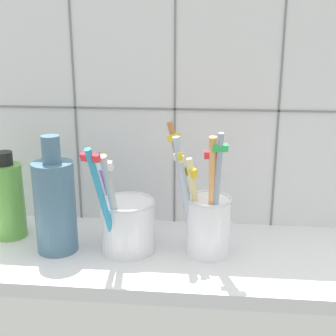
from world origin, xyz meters
TOP-DOWN VIEW (x-y plane):
  - counter_slab at (0.00, 0.00)cm, footprint 64.00×22.00cm
  - tile_wall_back at (-0.00, 12.00)cm, footprint 64.00×2.20cm
  - toothbrush_cup_left at (-6.01, 0.04)cm, footprint 9.74×13.11cm
  - toothbrush_cup_right at (5.45, -0.01)cm, footprint 9.59×8.12cm
  - ceramic_vase at (-16.03, -1.11)cm, footprint 5.84×5.84cm
  - soap_bottle at (-24.94, 2.80)cm, footprint 4.99×4.99cm

SIDE VIEW (x-z plane):
  - counter_slab at x=0.00cm, z-range 0.00..2.00cm
  - toothbrush_cup_left at x=-6.01cm, z-range -2.26..14.97cm
  - toothbrush_cup_right at x=5.45cm, z-range -1.89..16.78cm
  - soap_bottle at x=-24.94cm, z-range 1.34..14.86cm
  - ceramic_vase at x=-16.03cm, z-range 0.55..17.61cm
  - tile_wall_back at x=0.00cm, z-range 0.00..45.00cm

